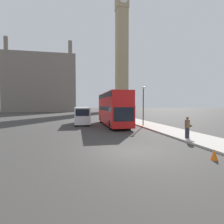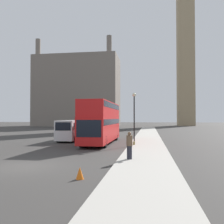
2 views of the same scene
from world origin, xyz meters
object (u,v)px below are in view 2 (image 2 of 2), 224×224
(parked_sedan, at_px, (108,127))
(street_lamp, at_px, (134,110))
(clock_tower, at_px, (185,24))
(red_double_decker_bus, at_px, (101,120))
(pedestrian, at_px, (130,145))
(white_van, at_px, (71,130))

(parked_sedan, bearing_deg, street_lamp, -75.79)
(parked_sedan, bearing_deg, clock_tower, 58.53)
(red_double_decker_bus, relative_size, parked_sedan, 2.72)
(pedestrian, bearing_deg, clock_tower, 79.45)
(white_van, distance_m, pedestrian, 15.44)
(red_double_decker_bus, height_order, pedestrian, red_double_decker_bus)
(red_double_decker_bus, bearing_deg, clock_tower, 74.55)
(red_double_decker_bus, relative_size, pedestrian, 6.66)
(red_double_decker_bus, distance_m, parked_sedan, 29.55)
(red_double_decker_bus, distance_m, white_van, 4.91)
(parked_sedan, bearing_deg, pedestrian, -78.57)
(clock_tower, relative_size, pedestrian, 41.51)
(street_lamp, bearing_deg, white_van, 151.82)
(clock_tower, height_order, white_van, clock_tower)
(red_double_decker_bus, xyz_separation_m, parked_sedan, (-4.18, 29.19, -1.82))
(pedestrian, bearing_deg, white_van, 121.37)
(pedestrian, xyz_separation_m, parked_sedan, (-8.08, 39.98, -0.35))
(pedestrian, distance_m, street_lamp, 9.36)
(clock_tower, distance_m, pedestrian, 85.55)
(pedestrian, distance_m, parked_sedan, 40.79)
(pedestrian, bearing_deg, parked_sedan, 101.43)
(pedestrian, height_order, street_lamp, street_lamp)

